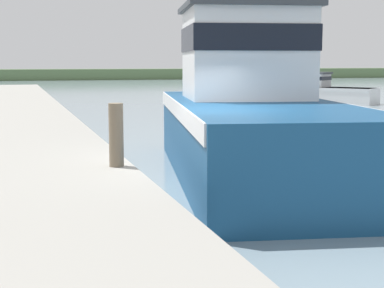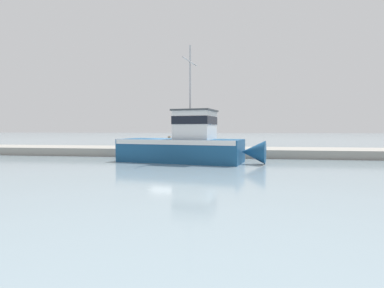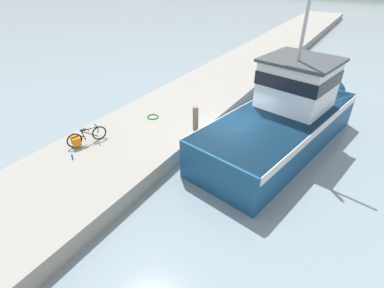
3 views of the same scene
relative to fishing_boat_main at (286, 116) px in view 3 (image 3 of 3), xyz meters
The scene contains 8 objects.
ground_plane 3.04m from the fishing_boat_main, 131.49° to the right, with size 320.00×320.00×0.00m, color gray.
dock_pier 6.02m from the fishing_boat_main, 160.00° to the right, with size 4.88×80.00×0.71m, color gray.
fishing_boat_main is the anchor object (origin of this frame).
bicycle_touring 8.88m from the fishing_boat_main, 139.76° to the right, with size 0.82×1.59×0.70m.
mooring_post 4.06m from the fishing_boat_main, 148.16° to the right, with size 0.26×0.26×1.12m, color #756651.
hose_coil 6.31m from the fishing_boat_main, 159.46° to the right, with size 0.58×0.58×0.06m, color #197A2D.
water_bottle_on_curb 8.98m from the fishing_boat_main, 147.40° to the right, with size 0.07×0.07×0.22m, color silver.
water_bottle_by_bike 9.25m from the fishing_boat_main, 133.32° to the right, with size 0.07×0.07×0.20m, color blue.
Camera 3 is at (4.58, -10.46, 7.44)m, focal length 28.00 mm.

